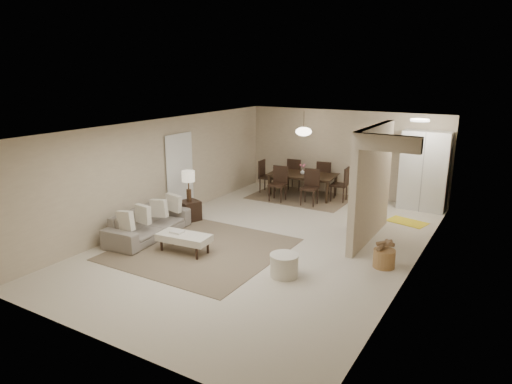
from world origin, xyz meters
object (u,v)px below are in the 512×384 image
Objects in this scene: side_table at (190,211)px; wicker_basket at (384,258)px; pantry_cabinet at (424,171)px; ottoman_bench at (184,238)px; dining_table at (302,185)px; sofa at (149,224)px; round_pouf at (284,265)px.

side_table is 1.21× the size of wicker_basket.
ottoman_bench is (-3.54, -5.58, -0.74)m from pantry_cabinet.
dining_table is (-3.45, 3.74, 0.17)m from wicker_basket.
wicker_basket is at bearing -52.58° from dining_table.
pantry_cabinet is at bearing 3.21° from dining_table.
sofa is 5.24× the size of wicker_basket.
side_table is at bearing 176.22° from wicker_basket.
round_pouf is 1.28× the size of wicker_basket.
ottoman_bench is at bearing -54.37° from side_table.
dining_table reaches higher than side_table.
side_table is 4.93m from wicker_basket.
wicker_basket is at bearing -87.75° from pantry_cabinet.
pantry_cabinet is 0.98× the size of sofa.
side_table is 0.26× the size of dining_table.
pantry_cabinet reaches higher than side_table.
sofa is 3.53m from round_pouf.
round_pouf is at bearing -4.03° from ottoman_bench.
round_pouf is (2.26, 0.05, -0.11)m from ottoman_bench.
ottoman_bench is 2.07m from side_table.
sofa reaches higher than ottoman_bench.
pantry_cabinet reaches higher than dining_table.
round_pouf is (-1.28, -5.53, -0.85)m from pantry_cabinet.
wicker_basket is at bearing 41.93° from round_pouf.
sofa reaches higher than round_pouf.
pantry_cabinet is 4.23× the size of side_table.
dining_table is at bearing 132.70° from wicker_basket.
wicker_basket is (4.97, 1.06, -0.14)m from sofa.
round_pouf is 1.95m from wicker_basket.
dining_table reaches higher than sofa.
pantry_cabinet is at bearing 76.92° from round_pouf.
dining_table is at bearing 111.63° from round_pouf.
pantry_cabinet is 1.09× the size of dining_table.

